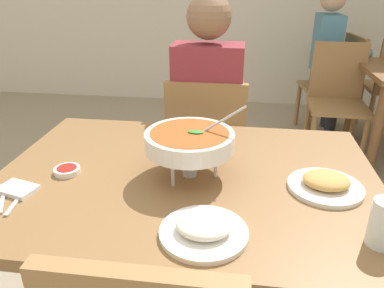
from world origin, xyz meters
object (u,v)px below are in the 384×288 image
(chair_diner_main, at_px, (207,146))
(appetizer_plate, at_px, (326,184))
(curry_bowl, at_px, (190,141))
(patron_bg_middle, at_px, (330,52))
(rice_plate, at_px, (204,229))
(chair_bg_right, at_px, (337,94))
(sauce_dish, at_px, (67,170))
(diner_main, at_px, (208,104))
(dining_table_main, at_px, (186,199))
(chair_bg_middle, at_px, (338,80))
(drink_glass, at_px, (383,226))

(chair_diner_main, relative_size, appetizer_plate, 3.75)
(curry_bowl, height_order, patron_bg_middle, patron_bg_middle)
(curry_bowl, distance_m, rice_plate, 0.35)
(chair_bg_right, distance_m, patron_bg_middle, 0.56)
(sauce_dish, xyz_separation_m, chair_bg_right, (1.35, 1.93, -0.25))
(diner_main, bearing_deg, dining_table_main, -90.00)
(chair_bg_middle, distance_m, chair_bg_right, 0.48)
(diner_main, relative_size, chair_bg_middle, 1.46)
(dining_table_main, xyz_separation_m, curry_bowl, (0.01, 0.00, 0.23))
(dining_table_main, relative_size, rice_plate, 5.51)
(chair_diner_main, relative_size, sauce_dish, 10.00)
(curry_bowl, distance_m, drink_glass, 0.62)
(rice_plate, bearing_deg, chair_bg_middle, 70.35)
(curry_bowl, height_order, chair_bg_middle, curry_bowl)
(sauce_dish, relative_size, drink_glass, 0.69)
(rice_plate, xyz_separation_m, appetizer_plate, (0.37, 0.29, 0.00))
(curry_bowl, relative_size, appetizer_plate, 1.39)
(patron_bg_middle, bearing_deg, chair_bg_middle, -22.42)
(chair_bg_right, xyz_separation_m, patron_bg_middle, (0.01, 0.51, 0.24))
(curry_bowl, bearing_deg, chair_bg_right, 63.80)
(rice_plate, xyz_separation_m, sauce_dish, (-0.51, 0.27, -0.01))
(chair_diner_main, bearing_deg, drink_glass, -62.65)
(diner_main, height_order, curry_bowl, diner_main)
(curry_bowl, bearing_deg, drink_glass, -28.88)
(chair_bg_middle, xyz_separation_m, chair_bg_right, (-0.11, -0.47, 0.00))
(curry_bowl, height_order, chair_bg_right, curry_bowl)
(sauce_dish, bearing_deg, rice_plate, -28.28)
(chair_diner_main, height_order, appetizer_plate, chair_diner_main)
(diner_main, distance_m, rice_plate, 1.12)
(chair_bg_middle, bearing_deg, rice_plate, -109.65)
(sauce_dish, relative_size, chair_bg_right, 0.10)
(chair_diner_main, height_order, patron_bg_middle, patron_bg_middle)
(dining_table_main, xyz_separation_m, chair_bg_right, (0.94, 1.88, -0.14))
(curry_bowl, bearing_deg, chair_diner_main, 90.92)
(rice_plate, bearing_deg, sauce_dish, 151.72)
(appetizer_plate, height_order, drink_glass, drink_glass)
(appetizer_plate, relative_size, chair_bg_middle, 0.27)
(drink_glass, xyz_separation_m, chair_bg_middle, (0.50, 2.64, -0.30))
(rice_plate, xyz_separation_m, patron_bg_middle, (0.85, 2.71, -0.02))
(dining_table_main, height_order, chair_diner_main, chair_diner_main)
(drink_glass, relative_size, chair_bg_right, 0.14)
(chair_diner_main, relative_size, diner_main, 0.69)
(diner_main, distance_m, curry_bowl, 0.81)
(diner_main, height_order, chair_bg_middle, diner_main)
(rice_plate, distance_m, chair_bg_right, 2.37)
(curry_bowl, bearing_deg, diner_main, 90.88)
(patron_bg_middle, bearing_deg, chair_bg_right, -90.83)
(chair_bg_right, bearing_deg, patron_bg_middle, 89.17)
(rice_plate, height_order, appetizer_plate, same)
(chair_diner_main, distance_m, patron_bg_middle, 1.90)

